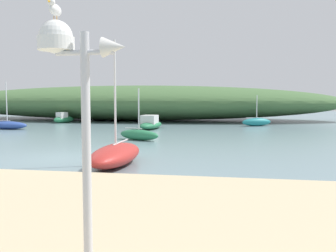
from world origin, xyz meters
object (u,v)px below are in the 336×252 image
Objects in this scene: mast_structure at (70,67)px; sailboat_far_right at (7,125)px; sailboat_centre_water at (257,122)px; motorboat_mid_channel at (63,119)px; motorboat_outer_mooring at (151,124)px; sailboat_near_shore at (116,154)px; sailboat_far_left at (139,135)px; seagull_on_radar at (55,8)px.

mast_structure is 0.85× the size of sailboat_far_right.
motorboat_mid_channel is at bearing 177.12° from sailboat_centre_water.
sailboat_near_shore is at bearing -82.44° from motorboat_outer_mooring.
mast_structure is 29.06m from sailboat_centre_water.
motorboat_outer_mooring is 1.44× the size of sailboat_centre_water.
mast_structure is 33.02m from motorboat_mid_channel.
sailboat_centre_water is (19.29, -0.97, -0.07)m from motorboat_mid_channel.
mast_structure is at bearing -54.21° from sailboat_far_right.
motorboat_outer_mooring is at bearing 97.56° from sailboat_near_shore.
sailboat_near_shore is 21.40m from sailboat_centre_water.
sailboat_centre_water is at bearing 71.49° from sailboat_near_shore.
sailboat_centre_water is 0.94× the size of sailboat_far_left.
mast_structure is 0.78× the size of motorboat_outer_mooring.
sailboat_near_shore is 24.67m from motorboat_mid_channel.
sailboat_far_right is (-15.53, 21.81, -3.34)m from seagull_on_radar.
motorboat_mid_channel is 0.96× the size of sailboat_centre_water.
sailboat_centre_water is (6.80, 20.30, -0.03)m from sailboat_near_shore.
seagull_on_radar is 33.03m from motorboat_mid_channel.
sailboat_far_right is (-1.14, -7.74, -0.10)m from motorboat_mid_channel.
sailboat_far_right reaches higher than motorboat_outer_mooring.
sailboat_far_left is at bearing -122.62° from sailboat_centre_water.
motorboat_mid_channel is at bearing 120.44° from sailboat_near_shore.
motorboat_outer_mooring is (-3.97, 23.92, -3.24)m from seagull_on_radar.
sailboat_far_left is at bearing -24.10° from sailboat_far_right.
sailboat_far_right is (-13.64, 13.53, -0.06)m from sailboat_near_shore.
motorboat_mid_channel is (-14.39, 29.55, -3.24)m from seagull_on_radar.
motorboat_outer_mooring is 10.02m from sailboat_centre_water.
sailboat_near_shore is 1.59× the size of sailboat_centre_water.
seagull_on_radar is 24.46m from motorboat_outer_mooring.
motorboat_outer_mooring is 11.85m from motorboat_mid_channel.
mast_structure reaches higher than sailboat_centre_water.
sailboat_near_shore reaches higher than motorboat_mid_channel.
motorboat_outer_mooring is at bearing 97.07° from sailboat_far_left.
sailboat_far_right is at bearing -98.39° from motorboat_mid_channel.
sailboat_far_right is at bearing 125.79° from mast_structure.
motorboat_mid_channel is at bearing 116.27° from mast_structure.
seagull_on_radar reaches higher than sailboat_far_left.
sailboat_centre_water is 14.68m from sailboat_far_left.
motorboat_mid_channel is 7.82m from sailboat_far_right.
sailboat_far_left is (-3.20, 16.19, -2.59)m from mast_structure.
motorboat_mid_channel is (-12.50, 21.27, 0.04)m from sailboat_near_shore.
motorboat_outer_mooring is at bearing 99.42° from seagull_on_radar.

